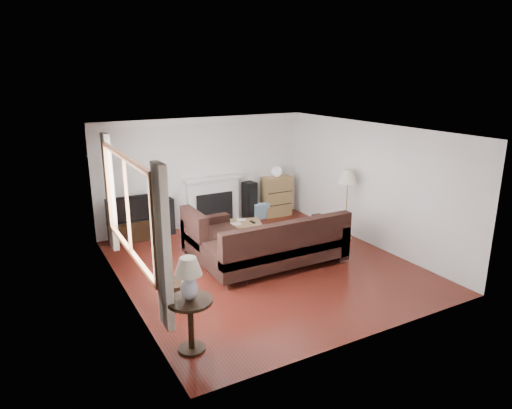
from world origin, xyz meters
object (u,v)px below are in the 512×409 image
bookshelf (276,196)px  sectional_sofa (277,243)px  coffee_table (234,233)px  side_table (191,325)px  floor_lamp (346,205)px  tv_stand (131,231)px

bookshelf → sectional_sofa: bookshelf is taller
bookshelf → coffee_table: bearing=-145.4°
side_table → floor_lamp: bearing=27.4°
bookshelf → sectional_sofa: size_ratio=0.35×
bookshelf → coffee_table: bookshelf is taller
coffee_table → side_table: size_ratio=1.59×
coffee_table → floor_lamp: 2.45m
sectional_sofa → floor_lamp: (2.05, 0.54, 0.30)m
floor_lamp → coffee_table: bearing=157.4°
sectional_sofa → floor_lamp: 2.14m
coffee_table → floor_lamp: (2.20, -0.92, 0.54)m
tv_stand → bookshelf: 3.65m
coffee_table → bookshelf: bearing=53.6°
tv_stand → bookshelf: bookshelf is taller
bookshelf → sectional_sofa: (-1.63, -2.70, -0.04)m
bookshelf → side_table: (-3.96, -4.42, -0.14)m
tv_stand → side_table: (-0.32, -4.39, 0.14)m
bookshelf → side_table: bearing=-131.9°
sectional_sofa → coffee_table: (-0.16, 1.46, -0.23)m
tv_stand → floor_lamp: size_ratio=0.58×
sectional_sofa → tv_stand: bearing=126.9°
tv_stand → floor_lamp: (4.05, -2.13, 0.54)m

